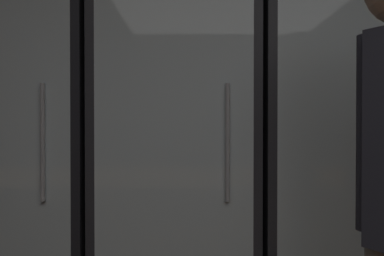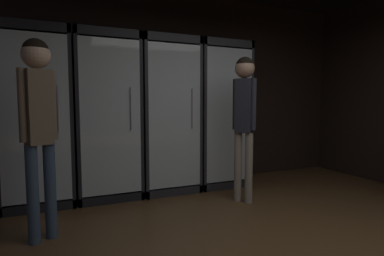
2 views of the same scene
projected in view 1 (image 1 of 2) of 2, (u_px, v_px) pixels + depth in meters
name	position (u px, v px, depth m)	size (l,w,h in m)	color
wall_back	(256.00, 92.00, 2.19)	(6.00, 0.06, 2.80)	black
cooler_left	(28.00, 163.00, 1.87)	(0.76, 0.66, 2.05)	black
cooler_center	(176.00, 163.00, 1.87)	(0.76, 0.66, 2.05)	#2B2B30
cooler_right	(323.00, 162.00, 1.88)	(0.76, 0.66, 2.05)	#2B2B30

